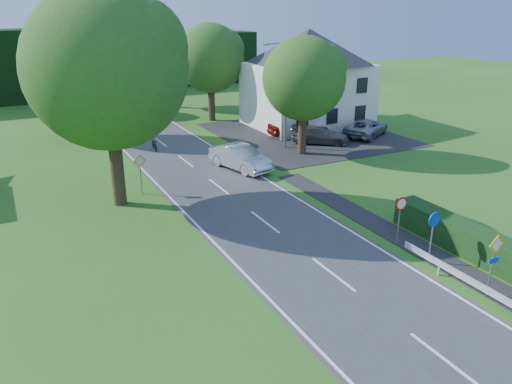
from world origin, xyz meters
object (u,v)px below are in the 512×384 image
streetlight (284,91)px  motorcycle (155,144)px  parked_car_red (295,126)px  parasol (307,127)px  moving_car (240,157)px  parked_car_silver_a (304,127)px  parked_car_grey (320,135)px  parked_car_silver_b (366,127)px

streetlight → motorcycle: bearing=156.5°
parked_car_red → parasol: parasol is taller
moving_car → parasol: 9.57m
moving_car → motorcycle: (-3.78, 7.39, -0.37)m
parked_car_silver_a → parked_car_grey: 3.12m
parked_car_silver_b → parasol: size_ratio=2.30×
parked_car_red → parasol: bearing=-173.0°
parked_car_grey → parked_car_silver_b: size_ratio=0.89×
motorcycle → parked_car_red: bearing=0.9°
motorcycle → parked_car_silver_a: parked_car_silver_a is taller
moving_car → parasol: bearing=14.8°
streetlight → parked_car_red: bearing=46.4°
parked_car_silver_a → moving_car: bearing=143.8°
parked_car_red → motorcycle: bearing=88.5°
parked_car_silver_b → motorcycle: bearing=46.8°
parked_car_grey → parked_car_red: bearing=44.6°
parked_car_silver_b → parked_car_red: bearing=30.5°
motorcycle → parked_car_grey: (12.41, -4.17, 0.23)m
moving_car → parked_car_silver_b: bearing=-0.2°
motorcycle → parked_car_silver_b: size_ratio=0.32×
parked_car_red → parked_car_grey: (0.41, -3.19, -0.12)m
parked_car_red → parked_car_grey: size_ratio=1.01×
parked_car_red → parked_car_silver_a: parked_car_red is taller
parked_car_silver_a → motorcycle: bearing=104.4°
streetlight → parked_car_silver_b: 8.96m
parasol → streetlight: bearing=-156.7°
streetlight → moving_car: streetlight is taller
streetlight → parked_car_grey: (3.27, -0.19, -3.75)m
streetlight → parked_car_silver_a: bearing=37.5°
moving_car → parked_car_red: size_ratio=1.06×
streetlight → parked_car_red: streetlight is taller
streetlight → parked_car_grey: 4.98m
streetlight → parked_car_silver_b: streetlight is taller
parked_car_silver_b → parasol: (-5.19, 1.22, 0.30)m
moving_car → parked_car_grey: size_ratio=1.06×
parked_car_red → streetlight: bearing=139.6°
parasol → parked_car_grey: bearing=-78.7°
motorcycle → parked_car_silver_b: parked_car_silver_b is taller
streetlight → parked_car_grey: streetlight is taller
streetlight → parked_car_silver_a: 6.05m
parked_car_silver_b → parked_car_silver_a: bearing=26.8°
moving_car → parked_car_red: 10.42m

